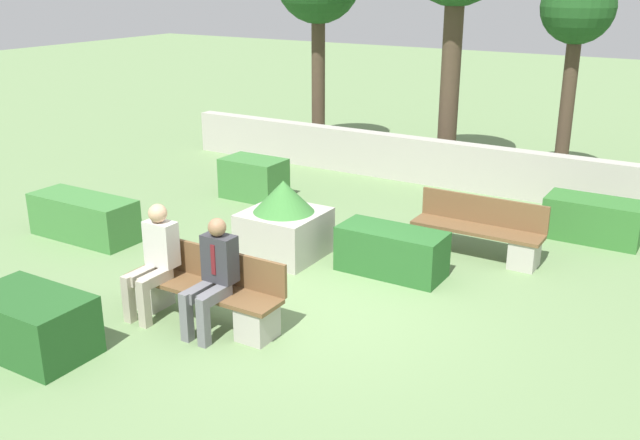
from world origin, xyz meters
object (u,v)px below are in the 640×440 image
at_px(bench_left_side, 477,235).
at_px(person_seated_man, 213,272).
at_px(person_seated_woman, 155,255).
at_px(planter_corner_left, 284,222).
at_px(bench_front, 204,294).
at_px(tree_center_right, 577,15).

height_order(bench_left_side, person_seated_man, person_seated_man).
height_order(person_seated_woman, planter_corner_left, person_seated_woman).
bearing_deg(bench_left_side, planter_corner_left, -157.62).
height_order(bench_front, planter_corner_left, planter_corner_left).
relative_size(bench_left_side, person_seated_man, 1.41).
bearing_deg(person_seated_man, person_seated_woman, 179.82).
distance_m(person_seated_man, person_seated_woman, 0.88).
bearing_deg(bench_left_side, bench_front, -127.89).
relative_size(bench_front, person_seated_woman, 1.52).
bearing_deg(bench_front, bench_left_side, 60.14).
bearing_deg(planter_corner_left, bench_front, -81.20).
bearing_deg(person_seated_woman, bench_front, 13.04).
bearing_deg(person_seated_man, tree_center_right, 77.40).
height_order(bench_left_side, person_seated_woman, person_seated_woman).
distance_m(bench_front, tree_center_right, 8.80).
height_order(person_seated_man, planter_corner_left, person_seated_man).
distance_m(bench_front, planter_corner_left, 2.19).
height_order(bench_left_side, planter_corner_left, planter_corner_left).
distance_m(person_seated_man, planter_corner_left, 2.39).
distance_m(person_seated_woman, tree_center_right, 8.97).
height_order(person_seated_woman, tree_center_right, tree_center_right).
bearing_deg(tree_center_right, planter_corner_left, -112.46).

